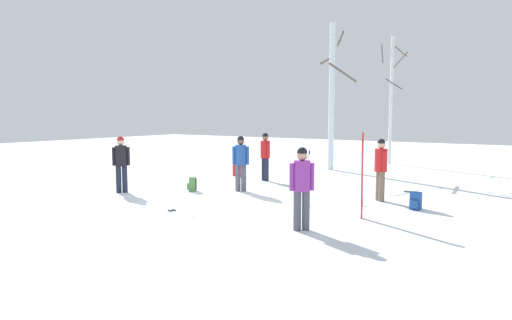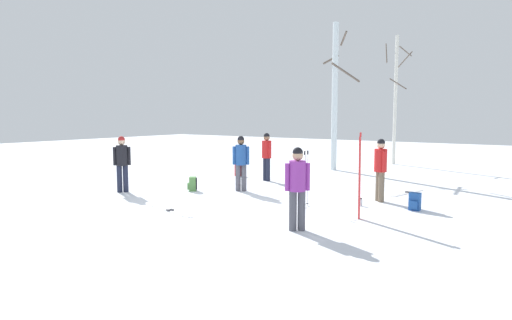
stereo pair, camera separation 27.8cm
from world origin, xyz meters
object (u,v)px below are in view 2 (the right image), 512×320
Objects in this scene: person_1 at (267,154)px; person_4 at (122,160)px; person_0 at (241,160)px; birch_tree_0 at (335,95)px; water_bottle_0 at (361,202)px; birch_tree_1 at (396,97)px; ski_poles_0 at (306,177)px; ski_pair_lying_1 at (171,211)px; backpack_2 at (239,170)px; person_3 at (297,183)px; ski_pair_lying_0 at (407,193)px; person_2 at (380,166)px; backpack_0 at (415,202)px; backpack_1 at (192,184)px; ski_pair_planted_0 at (360,176)px.

person_4 is at bearing -117.71° from person_1.
birch_tree_0 is (0.12, 6.52, 2.20)m from person_0.
water_bottle_0 is 10.95m from birch_tree_1.
person_1 reaches higher than ski_poles_0.
ski_poles_0 reaches higher than ski_pair_lying_1.
backpack_2 is 0.07× the size of birch_tree_0.
person_3 is at bearing -8.05° from person_4.
ski_pair_lying_0 is at bearing -1.23° from backpack_2.
person_2 and person_4 have the same top height.
person_1 is (-0.53, 2.26, 0.00)m from person_0.
backpack_0 is at bearing -18.71° from backpack_2.
ski_pair_lying_1 is at bearing -137.71° from water_bottle_0.
person_1 reaches higher than ski_pair_lying_0.
person_4 is at bearing 160.66° from ski_pair_lying_1.
backpack_0 is (8.09, 2.41, -0.77)m from person_4.
birch_tree_1 is at bearing 96.42° from ski_poles_0.
person_3 is 0.28× the size of birch_tree_0.
water_bottle_0 is at bearing 38.44° from ski_poles_0.
birch_tree_1 is at bearing 84.89° from ski_pair_lying_1.
person_1 reaches higher than backpack_0.
backpack_0 is 0.07× the size of birch_tree_1.
ski_poles_0 is 4.08m from backpack_1.
backpack_2 is (-6.48, 0.14, 0.20)m from ski_pair_lying_0.
ski_pair_planted_0 is at bearing 68.04° from person_3.
person_0 is 3.62m from person_4.
person_0 is at bearing 179.25° from water_bottle_0.
water_bottle_0 is at bearing -99.79° from ski_pair_lying_0.
birch_tree_0 is at bearing 128.90° from backpack_0.
person_1 is 1.00× the size of person_3.
backpack_2 is 2.09× the size of water_bottle_0.
person_2 is (4.64, -1.43, 0.00)m from person_1.
backpack_2 is at bearing 161.29° from backpack_0.
person_3 is 5.57m from backpack_1.
backpack_2 is (-5.87, 5.83, -0.77)m from person_3.
person_4 is at bearing -167.57° from ski_poles_0.
birch_tree_0 is (1.37, 7.36, 2.97)m from backpack_1.
ski_pair_lying_1 is (3.20, -1.12, -0.97)m from person_4.
ski_pair_lying_1 is at bearing -81.29° from person_1.
person_2 is at bearing 85.01° from person_3.
ski_poles_0 is 3.30× the size of backpack_0.
birch_tree_1 is (3.64, 7.49, 2.96)m from backpack_2.
backpack_2 is at bearing 128.11° from person_0.
person_2 is at bearing -17.11° from person_1.
backpack_1 is at bearing -171.34° from water_bottle_0.
ski_poles_0 is (5.66, 1.25, -0.21)m from person_4.
person_4 is at bearing -146.72° from ski_pair_lying_0.
birch_tree_0 reaches higher than backpack_0.
backpack_2 is at bearing 143.31° from ski_poles_0.
backpack_2 reaches higher than water_bottle_0.
person_0 is 10.53m from birch_tree_1.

